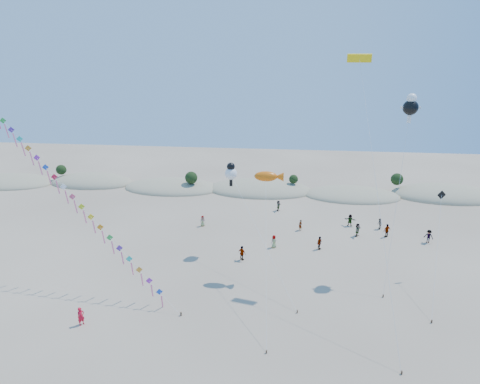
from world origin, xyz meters
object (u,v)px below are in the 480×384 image
Objects in this scene: kite_train at (42,164)px; flyer_foreground at (81,316)px; parafoil_kite at (360,64)px; fish_kite at (269,177)px.

flyer_foreground is at bearing -50.57° from kite_train.
kite_train reaches higher than parafoil_kite.
parafoil_kite reaches higher than fish_kite.
parafoil_kite is at bearing 7.26° from fish_kite.
flyer_foreground is (-15.88, -11.38, -10.09)m from fish_kite.
fish_kite is 0.60× the size of parafoil_kite.
kite_train is at bearing 75.40° from flyer_foreground.
kite_train is 2.15× the size of fish_kite.
kite_train is 32.89m from parafoil_kite.
kite_train is 17.07× the size of flyer_foreground.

